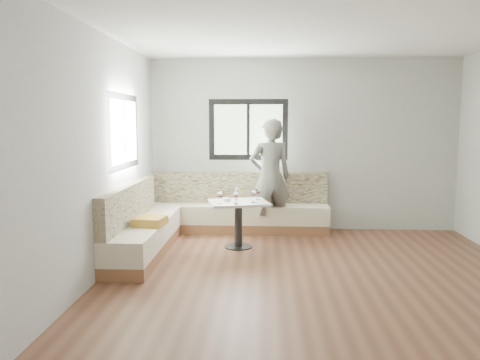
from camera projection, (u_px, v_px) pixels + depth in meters
name	position (u px, v px, depth m)	size (l,w,h in m)	color
room	(313.00, 155.00, 5.28)	(5.01, 5.01, 2.81)	brown
banquette	(200.00, 219.00, 7.03)	(2.90, 2.80, 0.95)	brown
table	(238.00, 213.00, 6.61)	(0.93, 0.80, 0.66)	black
person	(270.00, 177.00, 7.34)	(0.67, 0.44, 1.83)	slate
olive_ramekin	(227.00, 199.00, 6.62)	(0.11, 0.11, 0.05)	white
wine_glass_a	(220.00, 195.00, 6.38)	(0.08, 0.08, 0.18)	white
wine_glass_b	(236.00, 195.00, 6.37)	(0.08, 0.08, 0.18)	white
wine_glass_c	(253.00, 193.00, 6.50)	(0.08, 0.08, 0.18)	white
wine_glass_d	(236.00, 191.00, 6.71)	(0.08, 0.08, 0.18)	white
wine_glass_e	(258.00, 191.00, 6.75)	(0.08, 0.08, 0.18)	white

